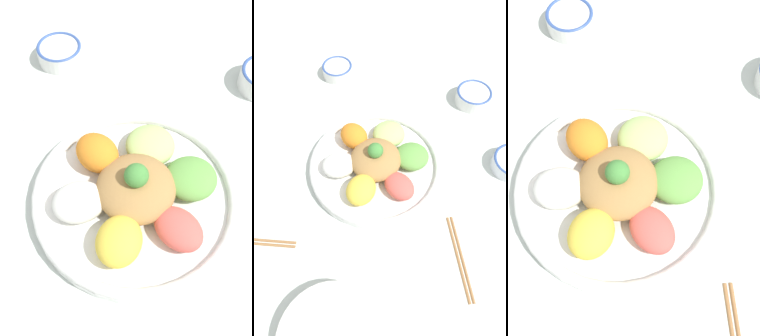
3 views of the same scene
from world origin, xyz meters
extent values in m
plane|color=silver|center=(0.00, 0.00, 0.00)|extent=(2.40, 2.40, 0.00)
cylinder|color=white|center=(0.03, 0.02, 0.01)|extent=(0.36, 0.36, 0.02)
torus|color=white|center=(0.03, 0.02, 0.03)|extent=(0.36, 0.36, 0.02)
ellipsoid|color=#E55B51|center=(0.10, 0.08, 0.04)|extent=(0.11, 0.11, 0.04)
ellipsoid|color=#6BAD4C|center=(0.01, 0.12, 0.04)|extent=(0.11, 0.11, 0.05)
ellipsoid|color=#B7DB7A|center=(-0.07, 0.05, 0.04)|extent=(0.12, 0.12, 0.04)
ellipsoid|color=orange|center=(-0.05, -0.05, 0.05)|extent=(0.11, 0.11, 0.06)
ellipsoid|color=white|center=(0.05, -0.08, 0.04)|extent=(0.09, 0.11, 0.05)
ellipsoid|color=yellow|center=(0.12, -0.01, 0.05)|extent=(0.11, 0.10, 0.06)
ellipsoid|color=#AD7F47|center=(0.03, 0.02, 0.05)|extent=(0.14, 0.14, 0.06)
sphere|color=#478E3D|center=(0.03, 0.02, 0.09)|extent=(0.04, 0.04, 0.04)
cylinder|color=white|center=(-0.34, -0.13, 0.02)|extent=(0.10, 0.10, 0.04)
torus|color=#38569E|center=(-0.34, -0.13, 0.04)|extent=(0.10, 0.10, 0.01)
cylinder|color=white|center=(-0.34, -0.13, 0.04)|extent=(0.08, 0.08, 0.00)
cube|color=silver|center=(-0.20, -0.18, 0.00)|extent=(0.07, 0.05, 0.01)
ellipsoid|color=silver|center=(-0.15, -0.21, 0.00)|extent=(0.06, 0.06, 0.01)
camera|label=1|loc=(0.35, -0.01, 0.63)|focal=42.00mm
camera|label=2|loc=(0.51, 0.06, 0.78)|focal=35.00mm
camera|label=3|loc=(0.34, 0.08, 0.78)|focal=50.00mm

